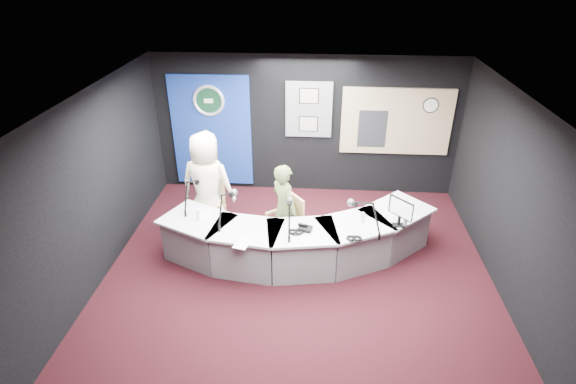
# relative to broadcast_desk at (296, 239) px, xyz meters

# --- Properties ---
(ground) EXTENTS (6.00, 6.00, 0.00)m
(ground) POSITION_rel_broadcast_desk_xyz_m (0.05, -0.55, -0.38)
(ground) COLOR black
(ground) RESTS_ON ground
(ceiling) EXTENTS (6.00, 6.00, 0.02)m
(ceiling) POSITION_rel_broadcast_desk_xyz_m (0.05, -0.55, 2.42)
(ceiling) COLOR silver
(ceiling) RESTS_ON ground
(wall_back) EXTENTS (6.00, 0.02, 2.80)m
(wall_back) POSITION_rel_broadcast_desk_xyz_m (0.05, 2.45, 1.02)
(wall_back) COLOR black
(wall_back) RESTS_ON ground
(wall_front) EXTENTS (6.00, 0.02, 2.80)m
(wall_front) POSITION_rel_broadcast_desk_xyz_m (0.05, -3.55, 1.02)
(wall_front) COLOR black
(wall_front) RESTS_ON ground
(wall_left) EXTENTS (0.02, 6.00, 2.80)m
(wall_left) POSITION_rel_broadcast_desk_xyz_m (-2.95, -0.55, 1.02)
(wall_left) COLOR black
(wall_left) RESTS_ON ground
(wall_right) EXTENTS (0.02, 6.00, 2.80)m
(wall_right) POSITION_rel_broadcast_desk_xyz_m (3.05, -0.55, 1.02)
(wall_right) COLOR black
(wall_right) RESTS_ON ground
(broadcast_desk) EXTENTS (4.50, 1.90, 0.75)m
(broadcast_desk) POSITION_rel_broadcast_desk_xyz_m (0.00, 0.00, 0.00)
(broadcast_desk) COLOR silver
(broadcast_desk) RESTS_ON ground
(backdrop_panel) EXTENTS (1.60, 0.05, 2.30)m
(backdrop_panel) POSITION_rel_broadcast_desk_xyz_m (-1.85, 2.42, 0.88)
(backdrop_panel) COLOR navy
(backdrop_panel) RESTS_ON wall_back
(agency_seal) EXTENTS (0.63, 0.07, 0.63)m
(agency_seal) POSITION_rel_broadcast_desk_xyz_m (-1.85, 2.38, 1.52)
(agency_seal) COLOR silver
(agency_seal) RESTS_ON backdrop_panel
(seal_center) EXTENTS (0.48, 0.01, 0.48)m
(seal_center) POSITION_rel_broadcast_desk_xyz_m (-1.85, 2.38, 1.52)
(seal_center) COLOR #0E331D
(seal_center) RESTS_ON backdrop_panel
(pinboard) EXTENTS (0.90, 0.04, 1.10)m
(pinboard) POSITION_rel_broadcast_desk_xyz_m (0.10, 2.42, 1.38)
(pinboard) COLOR slate
(pinboard) RESTS_ON wall_back
(framed_photo_upper) EXTENTS (0.34, 0.02, 0.27)m
(framed_photo_upper) POSITION_rel_broadcast_desk_xyz_m (0.10, 2.39, 1.65)
(framed_photo_upper) COLOR gray
(framed_photo_upper) RESTS_ON pinboard
(framed_photo_lower) EXTENTS (0.34, 0.02, 0.27)m
(framed_photo_lower) POSITION_rel_broadcast_desk_xyz_m (0.10, 2.39, 1.09)
(framed_photo_lower) COLOR gray
(framed_photo_lower) RESTS_ON pinboard
(booth_window_frame) EXTENTS (2.12, 0.06, 1.32)m
(booth_window_frame) POSITION_rel_broadcast_desk_xyz_m (1.80, 2.42, 1.18)
(booth_window_frame) COLOR tan
(booth_window_frame) RESTS_ON wall_back
(booth_glow) EXTENTS (2.00, 0.02, 1.20)m
(booth_glow) POSITION_rel_broadcast_desk_xyz_m (1.80, 2.41, 1.18)
(booth_glow) COLOR #FFEBA1
(booth_glow) RESTS_ON booth_window_frame
(equipment_rack) EXTENTS (0.55, 0.02, 0.75)m
(equipment_rack) POSITION_rel_broadcast_desk_xyz_m (1.35, 2.39, 1.03)
(equipment_rack) COLOR black
(equipment_rack) RESTS_ON booth_window_frame
(wall_clock) EXTENTS (0.28, 0.01, 0.28)m
(wall_clock) POSITION_rel_broadcast_desk_xyz_m (2.40, 2.39, 1.52)
(wall_clock) COLOR white
(wall_clock) RESTS_ON booth_window_frame
(armchair_left) EXTENTS (0.59, 0.59, 1.02)m
(armchair_left) POSITION_rel_broadcast_desk_xyz_m (-1.57, 0.70, 0.14)
(armchair_left) COLOR tan
(armchair_left) RESTS_ON ground
(armchair_right) EXTENTS (0.75, 0.75, 0.95)m
(armchair_right) POSITION_rel_broadcast_desk_xyz_m (-0.21, 0.27, 0.10)
(armchair_right) COLOR tan
(armchair_right) RESTS_ON ground
(draped_jacket) EXTENTS (0.50, 0.11, 0.70)m
(draped_jacket) POSITION_rel_broadcast_desk_xyz_m (-1.60, 0.95, 0.24)
(draped_jacket) COLOR slate
(draped_jacket) RESTS_ON armchair_left
(person_man) EXTENTS (0.99, 0.70, 1.89)m
(person_man) POSITION_rel_broadcast_desk_xyz_m (-1.57, 0.70, 0.57)
(person_man) COLOR #FFF3CB
(person_man) RESTS_ON ground
(person_woman) EXTENTS (0.65, 0.68, 1.56)m
(person_woman) POSITION_rel_broadcast_desk_xyz_m (-0.21, 0.27, 0.41)
(person_woman) COLOR #586836
(person_woman) RESTS_ON ground
(computer_monitor) EXTENTS (0.28, 0.31, 0.27)m
(computer_monitor) POSITION_rel_broadcast_desk_xyz_m (1.58, -0.07, 0.70)
(computer_monitor) COLOR black
(computer_monitor) RESTS_ON broadcast_desk
(desk_phone) EXTENTS (0.23, 0.20, 0.05)m
(desk_phone) POSITION_rel_broadcast_desk_xyz_m (0.15, -0.29, 0.40)
(desk_phone) COLOR black
(desk_phone) RESTS_ON broadcast_desk
(headphones_near) EXTENTS (0.20, 0.20, 0.03)m
(headphones_near) POSITION_rel_broadcast_desk_xyz_m (0.87, -0.49, 0.39)
(headphones_near) COLOR black
(headphones_near) RESTS_ON broadcast_desk
(headphones_far) EXTENTS (0.20, 0.20, 0.03)m
(headphones_far) POSITION_rel_broadcast_desk_xyz_m (0.01, -0.38, 0.39)
(headphones_far) COLOR black
(headphones_far) RESTS_ON broadcast_desk
(paper_stack) EXTENTS (0.28, 0.33, 0.00)m
(paper_stack) POSITION_rel_broadcast_desk_xyz_m (-1.48, 0.06, 0.38)
(paper_stack) COLOR white
(paper_stack) RESTS_ON broadcast_desk
(notepad) EXTENTS (0.26, 0.32, 0.00)m
(notepad) POSITION_rel_broadcast_desk_xyz_m (-0.74, -0.71, 0.38)
(notepad) COLOR white
(notepad) RESTS_ON broadcast_desk
(boom_mic_a) EXTENTS (0.22, 0.73, 0.60)m
(boom_mic_a) POSITION_rel_broadcast_desk_xyz_m (-1.71, 0.27, 0.68)
(boom_mic_a) COLOR black
(boom_mic_a) RESTS_ON broadcast_desk
(boom_mic_b) EXTENTS (0.25, 0.73, 0.60)m
(boom_mic_b) POSITION_rel_broadcast_desk_xyz_m (-1.07, -0.11, 0.68)
(boom_mic_b) COLOR black
(boom_mic_b) RESTS_ON broadcast_desk
(boom_mic_c) EXTENTS (0.16, 0.74, 0.60)m
(boom_mic_c) POSITION_rel_broadcast_desk_xyz_m (-0.09, -0.31, 0.68)
(boom_mic_c) COLOR black
(boom_mic_c) RESTS_ON broadcast_desk
(boom_mic_d) EXTENTS (0.53, 0.59, 0.60)m
(boom_mic_d) POSITION_rel_broadcast_desk_xyz_m (1.03, -0.23, 0.68)
(boom_mic_d) COLOR black
(boom_mic_d) RESTS_ON broadcast_desk
(water_bottles) EXTENTS (3.27, 0.15, 0.18)m
(water_bottles) POSITION_rel_broadcast_desk_xyz_m (0.07, -0.05, 0.46)
(water_bottles) COLOR silver
(water_bottles) RESTS_ON broadcast_desk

